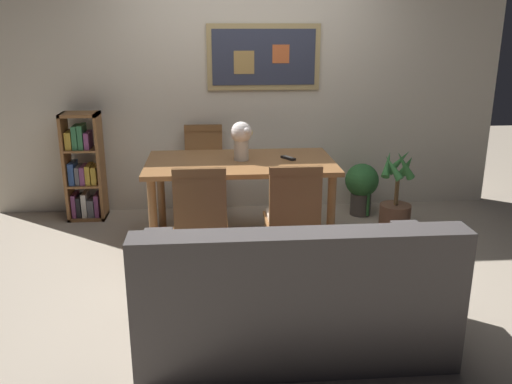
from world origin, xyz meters
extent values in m
plane|color=tan|center=(0.00, 0.00, 0.00)|extent=(12.00, 12.00, 0.00)
cube|color=beige|center=(0.00, 1.57, 1.30)|extent=(5.20, 0.10, 2.60)
cube|color=tan|center=(0.16, 1.50, 1.56)|extent=(1.13, 0.02, 0.64)
cube|color=#33384C|center=(0.16, 1.49, 1.56)|extent=(1.03, 0.01, 0.54)
cube|color=tan|center=(-0.04, 1.48, 1.52)|extent=(0.20, 0.00, 0.22)
cube|color=#D86633|center=(0.32, 1.48, 1.60)|extent=(0.17, 0.00, 0.18)
cube|color=brown|center=(-0.14, 0.56, 0.72)|extent=(1.62, 0.91, 0.04)
cylinder|color=brown|center=(-0.87, 0.18, 0.35)|extent=(0.07, 0.07, 0.70)
cylinder|color=brown|center=(0.60, 0.18, 0.35)|extent=(0.07, 0.07, 0.70)
cylinder|color=brown|center=(-0.87, 0.93, 0.35)|extent=(0.07, 0.07, 0.70)
cylinder|color=brown|center=(0.60, 0.93, 0.35)|extent=(0.07, 0.07, 0.70)
cube|color=brown|center=(0.21, -0.13, 0.44)|extent=(0.40, 0.40, 0.03)
cube|color=#C6B299|center=(0.21, -0.13, 0.47)|extent=(0.36, 0.36, 0.03)
cylinder|color=brown|center=(0.04, -0.30, 0.21)|extent=(0.04, 0.04, 0.42)
cylinder|color=brown|center=(0.38, -0.30, 0.21)|extent=(0.04, 0.04, 0.42)
cylinder|color=brown|center=(0.04, 0.04, 0.21)|extent=(0.04, 0.04, 0.42)
cylinder|color=brown|center=(0.38, 0.04, 0.21)|extent=(0.04, 0.04, 0.42)
cube|color=brown|center=(0.21, -0.31, 0.68)|extent=(0.38, 0.04, 0.46)
cube|color=brown|center=(0.21, -0.31, 0.88)|extent=(0.38, 0.05, 0.06)
cube|color=brown|center=(-0.47, -0.12, 0.44)|extent=(0.40, 0.40, 0.03)
cube|color=#C6B299|center=(-0.47, -0.12, 0.47)|extent=(0.36, 0.36, 0.03)
cylinder|color=brown|center=(-0.64, -0.29, 0.21)|extent=(0.04, 0.04, 0.42)
cylinder|color=brown|center=(-0.30, -0.29, 0.21)|extent=(0.04, 0.04, 0.42)
cylinder|color=brown|center=(-0.64, 0.05, 0.21)|extent=(0.04, 0.04, 0.42)
cylinder|color=brown|center=(-0.30, 0.05, 0.21)|extent=(0.04, 0.04, 0.42)
cube|color=brown|center=(-0.47, -0.30, 0.68)|extent=(0.38, 0.04, 0.46)
cube|color=brown|center=(-0.47, -0.30, 0.88)|extent=(0.38, 0.05, 0.06)
cube|color=brown|center=(-0.46, 1.25, 0.44)|extent=(0.40, 0.40, 0.03)
cube|color=#C6B299|center=(-0.46, 1.25, 0.47)|extent=(0.36, 0.36, 0.03)
cylinder|color=brown|center=(-0.29, 1.42, 0.21)|extent=(0.04, 0.04, 0.42)
cylinder|color=brown|center=(-0.63, 1.42, 0.21)|extent=(0.04, 0.04, 0.42)
cylinder|color=brown|center=(-0.29, 1.08, 0.21)|extent=(0.04, 0.04, 0.42)
cylinder|color=brown|center=(-0.63, 1.08, 0.21)|extent=(0.04, 0.04, 0.42)
cube|color=brown|center=(-0.46, 1.43, 0.68)|extent=(0.38, 0.04, 0.46)
cube|color=brown|center=(-0.46, 1.43, 0.88)|extent=(0.38, 0.05, 0.06)
cube|color=#514C4C|center=(0.08, -1.08, 0.20)|extent=(1.80, 0.84, 0.40)
cube|color=#514C4C|center=(0.08, -1.40, 0.62)|extent=(1.80, 0.20, 0.44)
cube|color=#514C4C|center=(-0.73, -1.08, 0.51)|extent=(0.18, 0.80, 0.22)
cube|color=#514C4C|center=(0.89, -1.08, 0.51)|extent=(0.18, 0.80, 0.22)
cube|color=#334C72|center=(-0.37, -1.26, 0.56)|extent=(0.32, 0.16, 0.33)
cube|color=maroon|center=(0.08, -1.26, 0.56)|extent=(0.32, 0.16, 0.33)
cube|color=brown|center=(-1.81, 1.30, 0.53)|extent=(0.03, 0.28, 1.07)
cube|color=brown|center=(-1.48, 1.30, 0.53)|extent=(0.03, 0.28, 1.07)
cube|color=brown|center=(-1.64, 1.30, 0.01)|extent=(0.36, 0.28, 0.03)
cube|color=brown|center=(-1.64, 1.30, 1.05)|extent=(0.36, 0.28, 0.03)
cube|color=brown|center=(-1.64, 1.30, 0.36)|extent=(0.30, 0.28, 0.02)
cube|color=brown|center=(-1.64, 1.30, 0.71)|extent=(0.30, 0.28, 0.02)
cube|color=#7F3F72|center=(-1.76, 1.30, 0.15)|extent=(0.04, 0.22, 0.23)
cube|color=black|center=(-1.71, 1.30, 0.13)|extent=(0.04, 0.22, 0.20)
cube|color=beige|center=(-1.66, 1.30, 0.15)|extent=(0.05, 0.22, 0.24)
cube|color=#595960|center=(-1.60, 1.30, 0.12)|extent=(0.06, 0.22, 0.18)
cube|color=#7F3F72|center=(-1.54, 1.30, 0.14)|extent=(0.04, 0.22, 0.22)
cube|color=#2D4C8C|center=(-1.75, 1.30, 0.47)|extent=(0.05, 0.22, 0.22)
cube|color=#595960|center=(-1.70, 1.30, 0.45)|extent=(0.04, 0.22, 0.18)
cube|color=#7F3F72|center=(-1.65, 1.30, 0.45)|extent=(0.05, 0.22, 0.18)
cube|color=gold|center=(-1.60, 1.30, 0.46)|extent=(0.05, 0.22, 0.19)
cube|color=gold|center=(-1.54, 1.30, 0.45)|extent=(0.05, 0.22, 0.18)
cube|color=gold|center=(-1.75, 1.30, 0.80)|extent=(0.06, 0.22, 0.17)
cube|color=#337247|center=(-1.69, 1.30, 0.83)|extent=(0.05, 0.22, 0.23)
cube|color=#337247|center=(-1.63, 1.30, 0.84)|extent=(0.05, 0.22, 0.23)
cube|color=#7F3F72|center=(-1.58, 1.30, 0.80)|extent=(0.05, 0.22, 0.16)
cylinder|color=#4C4742|center=(1.13, 1.17, 0.12)|extent=(0.21, 0.21, 0.23)
cylinder|color=#332319|center=(1.13, 1.17, 0.22)|extent=(0.19, 0.19, 0.02)
sphere|color=#2D6B33|center=(1.13, 1.17, 0.37)|extent=(0.34, 0.34, 0.34)
cylinder|color=#2D6B33|center=(1.18, 1.06, 0.15)|extent=(0.03, 0.03, 0.25)
cylinder|color=#2D6B33|center=(1.23, 1.24, 0.14)|extent=(0.03, 0.03, 0.26)
cylinder|color=brown|center=(1.36, 0.79, 0.11)|extent=(0.30, 0.30, 0.22)
cylinder|color=#332319|center=(1.36, 0.79, 0.21)|extent=(0.27, 0.27, 0.02)
cylinder|color=brown|center=(1.36, 0.79, 0.37)|extent=(0.04, 0.04, 0.29)
cone|color=#387F3D|center=(1.45, 0.80, 0.61)|extent=(0.11, 0.22, 0.24)
cone|color=#387F3D|center=(1.40, 0.89, 0.62)|extent=(0.25, 0.15, 0.27)
cone|color=#387F3D|center=(1.27, 0.84, 0.61)|extent=(0.18, 0.24, 0.25)
cone|color=#387F3D|center=(1.29, 0.73, 0.61)|extent=(0.21, 0.23, 0.25)
cone|color=#387F3D|center=(1.38, 0.70, 0.64)|extent=(0.24, 0.13, 0.29)
cylinder|color=beige|center=(-0.12, 0.59, 0.83)|extent=(0.13, 0.13, 0.18)
sphere|color=silver|center=(-0.12, 0.59, 0.99)|extent=(0.18, 0.18, 0.18)
sphere|color=#EACC4C|center=(-0.16, 0.65, 0.98)|extent=(0.06, 0.06, 0.06)
sphere|color=silver|center=(-0.08, 0.52, 1.01)|extent=(0.07, 0.07, 0.07)
sphere|color=#EACC4C|center=(-0.05, 0.61, 0.98)|extent=(0.06, 0.06, 0.06)
cube|color=black|center=(0.29, 0.58, 0.75)|extent=(0.12, 0.15, 0.02)
cube|color=gray|center=(0.29, 0.58, 0.77)|extent=(0.08, 0.10, 0.00)
camera|label=1|loc=(-0.37, -3.97, 1.86)|focal=37.80mm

